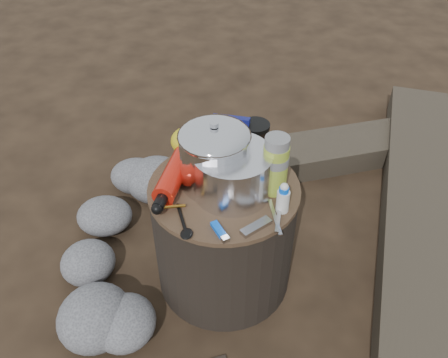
# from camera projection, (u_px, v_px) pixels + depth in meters

# --- Properties ---
(ground) EXTENTS (60.00, 60.00, 0.00)m
(ground) POSITION_uv_depth(u_px,v_px,m) (224.00, 275.00, 1.77)
(ground) COLOR black
(ground) RESTS_ON ground
(stump) EXTENTS (0.49, 0.49, 0.45)m
(stump) POSITION_uv_depth(u_px,v_px,m) (224.00, 235.00, 1.62)
(stump) COLOR black
(stump) RESTS_ON ground
(rock_ring) EXTENTS (0.40, 0.87, 0.17)m
(rock_ring) POSITION_uv_depth(u_px,v_px,m) (132.00, 231.00, 1.83)
(rock_ring) COLOR #56555A
(rock_ring) RESTS_ON ground
(log_main) EXTENTS (0.60, 1.73, 0.14)m
(log_main) POSITION_uv_depth(u_px,v_px,m) (419.00, 198.00, 2.00)
(log_main) COLOR #342C23
(log_main) RESTS_ON ground
(log_small) EXTENTS (1.35, 0.71, 0.11)m
(log_small) POSITION_uv_depth(u_px,v_px,m) (339.00, 150.00, 2.29)
(log_small) COLOR #342C23
(log_small) RESTS_ON ground
(foil_windscreen) EXTENTS (0.24, 0.24, 0.15)m
(foil_windscreen) POSITION_uv_depth(u_px,v_px,m) (232.00, 173.00, 1.42)
(foil_windscreen) COLOR silver
(foil_windscreen) RESTS_ON stump
(camping_pot) EXTENTS (0.22, 0.22, 0.22)m
(camping_pot) POSITION_uv_depth(u_px,v_px,m) (215.00, 156.00, 1.43)
(camping_pot) COLOR silver
(camping_pot) RESTS_ON stump
(fuel_bottle) EXTENTS (0.10, 0.30, 0.07)m
(fuel_bottle) POSITION_uv_depth(u_px,v_px,m) (174.00, 175.00, 1.47)
(fuel_bottle) COLOR red
(fuel_bottle) RESTS_ON stump
(thermos) EXTENTS (0.08, 0.08, 0.20)m
(thermos) POSITION_uv_depth(u_px,v_px,m) (275.00, 165.00, 1.41)
(thermos) COLOR #91A831
(thermos) RESTS_ON stump
(travel_mug) EXTENTS (0.09, 0.09, 0.13)m
(travel_mug) POSITION_uv_depth(u_px,v_px,m) (255.00, 141.00, 1.56)
(travel_mug) COLOR black
(travel_mug) RESTS_ON stump
(stuff_sack) EXTENTS (0.15, 0.12, 0.10)m
(stuff_sack) POSITION_uv_depth(u_px,v_px,m) (193.00, 141.00, 1.58)
(stuff_sack) COLOR gold
(stuff_sack) RESTS_ON stump
(food_pouch) EXTENTS (0.13, 0.04, 0.16)m
(food_pouch) POSITION_uv_depth(u_px,v_px,m) (230.00, 139.00, 1.55)
(food_pouch) COLOR #0F125B
(food_pouch) RESTS_ON stump
(lighter) EXTENTS (0.06, 0.08, 0.02)m
(lighter) POSITION_uv_depth(u_px,v_px,m) (219.00, 230.00, 1.32)
(lighter) COLOR blue
(lighter) RESTS_ON stump
(multitool) EXTENTS (0.09, 0.09, 0.01)m
(multitool) POSITION_uv_depth(u_px,v_px,m) (256.00, 227.00, 1.33)
(multitool) COLOR #A1A1A5
(multitool) RESTS_ON stump
(pot_grabber) EXTENTS (0.05, 0.15, 0.01)m
(pot_grabber) POSITION_uv_depth(u_px,v_px,m) (275.00, 216.00, 1.37)
(pot_grabber) COLOR #A1A1A5
(pot_grabber) RESTS_ON stump
(spork) EXTENTS (0.08, 0.14, 0.01)m
(spork) POSITION_uv_depth(u_px,v_px,m) (182.00, 218.00, 1.36)
(spork) COLOR black
(spork) RESTS_ON stump
(squeeze_bottle) EXTENTS (0.04, 0.04, 0.09)m
(squeeze_bottle) POSITION_uv_depth(u_px,v_px,m) (283.00, 199.00, 1.37)
(squeeze_bottle) COLOR silver
(squeeze_bottle) RESTS_ON stump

